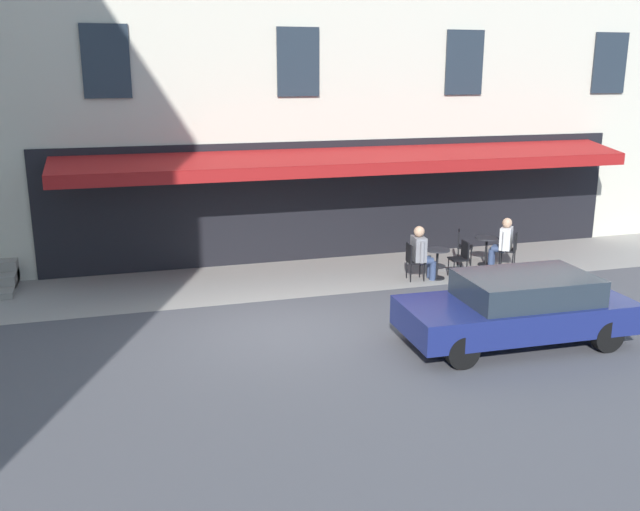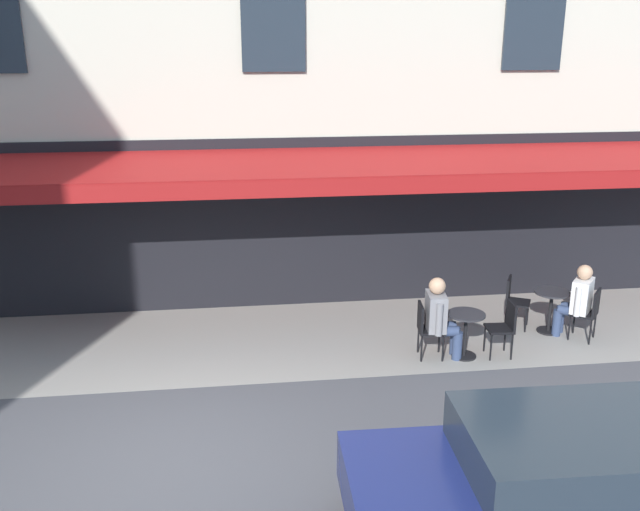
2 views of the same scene
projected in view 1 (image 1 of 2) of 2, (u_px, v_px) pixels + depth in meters
The scene contains 11 objects.
ground_plane at pixel (282, 329), 13.85m from camera, with size 70.00×70.00×0.00m, color #4C4C51.
sidewalk_cafe_terrace at pixel (374, 271), 17.88m from camera, with size 20.50×3.20×0.01m, color gray.
cafe_table_near_entrance at pixel (486, 247), 18.28m from camera, with size 0.60×0.60×0.75m.
cafe_chair_black_near_door at pixel (511, 247), 18.02m from camera, with size 0.56×0.56×0.91m.
cafe_chair_black_kerbside at pixel (462, 244), 18.39m from camera, with size 0.54×0.54×0.91m.
cafe_table_mid_terrace at pixel (437, 259), 17.08m from camera, with size 0.60×0.60×0.75m.
cafe_chair_black_corner_right at pixel (461, 256), 17.20m from camera, with size 0.42×0.42×0.91m.
cafe_chair_black_by_window at pixel (413, 258), 16.96m from camera, with size 0.44×0.44×0.91m.
seated_patron_in_grey at pixel (421, 251), 16.95m from camera, with size 0.60×0.70×1.35m.
seated_companion_in_white at pixel (503, 241), 18.06m from camera, with size 0.65×0.63×1.32m.
parked_car_navy at pixel (518, 307), 12.98m from camera, with size 4.35×1.91×1.33m.
Camera 1 is at (2.92, 12.69, 4.99)m, focal length 38.98 mm.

